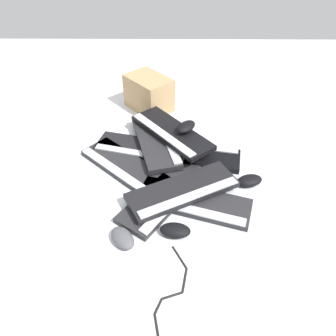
{
  "coord_description": "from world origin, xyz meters",
  "views": [
    {
      "loc": [
        -0.07,
        1.12,
        0.94
      ],
      "look_at": [
        -0.06,
        0.07,
        0.04
      ],
      "focal_mm": 35.0,
      "sensor_mm": 36.0,
      "label": 1
    }
  ],
  "objects_px": {
    "cardboard_box": "(149,93)",
    "keyboard_7": "(183,190)",
    "mouse_3": "(175,230)",
    "mouse_5": "(186,127)",
    "keyboard_6": "(172,132)",
    "mouse_4": "(193,151)",
    "keyboard_1": "(165,195)",
    "keyboard_4": "(143,149)",
    "keyboard_5": "(156,140)",
    "mouse_1": "(250,181)",
    "keyboard_3": "(191,155)",
    "mouse_2": "(123,238)",
    "mouse_0": "(197,150)",
    "keyboard_0": "(125,166)",
    "keyboard_2": "(193,202)"
  },
  "relations": [
    {
      "from": "cardboard_box",
      "to": "keyboard_7",
      "type": "bearing_deg",
      "value": 103.52
    },
    {
      "from": "mouse_3",
      "to": "mouse_5",
      "type": "bearing_deg",
      "value": 90.4
    },
    {
      "from": "keyboard_6",
      "to": "mouse_4",
      "type": "bearing_deg",
      "value": 130.77
    },
    {
      "from": "keyboard_1",
      "to": "keyboard_4",
      "type": "height_order",
      "value": "same"
    },
    {
      "from": "keyboard_5",
      "to": "mouse_1",
      "type": "distance_m",
      "value": 0.47
    },
    {
      "from": "mouse_3",
      "to": "keyboard_3",
      "type": "bearing_deg",
      "value": 86.27
    },
    {
      "from": "mouse_2",
      "to": "keyboard_5",
      "type": "bearing_deg",
      "value": 132.95
    },
    {
      "from": "keyboard_7",
      "to": "mouse_0",
      "type": "height_order",
      "value": "mouse_0"
    },
    {
      "from": "mouse_4",
      "to": "mouse_1",
      "type": "bearing_deg",
      "value": 24.73
    },
    {
      "from": "mouse_0",
      "to": "mouse_1",
      "type": "bearing_deg",
      "value": 129.31
    },
    {
      "from": "mouse_1",
      "to": "keyboard_3",
      "type": "bearing_deg",
      "value": 126.07
    },
    {
      "from": "keyboard_1",
      "to": "mouse_4",
      "type": "xyz_separation_m",
      "value": [
        -0.12,
        -0.24,
        0.04
      ]
    },
    {
      "from": "keyboard_4",
      "to": "mouse_3",
      "type": "xyz_separation_m",
      "value": [
        -0.15,
        0.48,
        0.01
      ]
    },
    {
      "from": "keyboard_4",
      "to": "keyboard_7",
      "type": "distance_m",
      "value": 0.36
    },
    {
      "from": "keyboard_3",
      "to": "mouse_1",
      "type": "distance_m",
      "value": 0.29
    },
    {
      "from": "keyboard_1",
      "to": "keyboard_5",
      "type": "distance_m",
      "value": 0.33
    },
    {
      "from": "keyboard_5",
      "to": "mouse_5",
      "type": "height_order",
      "value": "mouse_5"
    },
    {
      "from": "keyboard_0",
      "to": "keyboard_2",
      "type": "relative_size",
      "value": 0.92
    },
    {
      "from": "mouse_1",
      "to": "keyboard_7",
      "type": "bearing_deg",
      "value": 179.75
    },
    {
      "from": "keyboard_1",
      "to": "cardboard_box",
      "type": "relative_size",
      "value": 1.83
    },
    {
      "from": "keyboard_1",
      "to": "keyboard_7",
      "type": "relative_size",
      "value": 0.97
    },
    {
      "from": "keyboard_2",
      "to": "mouse_3",
      "type": "distance_m",
      "value": 0.16
    },
    {
      "from": "mouse_0",
      "to": "mouse_1",
      "type": "relative_size",
      "value": 1.0
    },
    {
      "from": "keyboard_4",
      "to": "keyboard_5",
      "type": "height_order",
      "value": "keyboard_5"
    },
    {
      "from": "keyboard_3",
      "to": "mouse_0",
      "type": "xyz_separation_m",
      "value": [
        -0.02,
        0.01,
        0.04
      ]
    },
    {
      "from": "keyboard_4",
      "to": "mouse_3",
      "type": "height_order",
      "value": "mouse_3"
    },
    {
      "from": "keyboard_6",
      "to": "cardboard_box",
      "type": "distance_m",
      "value": 0.37
    },
    {
      "from": "keyboard_1",
      "to": "keyboard_5",
      "type": "relative_size",
      "value": 0.96
    },
    {
      "from": "keyboard_7",
      "to": "mouse_4",
      "type": "distance_m",
      "value": 0.25
    },
    {
      "from": "keyboard_0",
      "to": "keyboard_4",
      "type": "relative_size",
      "value": 0.92
    },
    {
      "from": "keyboard_1",
      "to": "mouse_3",
      "type": "height_order",
      "value": "mouse_3"
    },
    {
      "from": "keyboard_3",
      "to": "keyboard_5",
      "type": "height_order",
      "value": "keyboard_5"
    },
    {
      "from": "keyboard_5",
      "to": "mouse_5",
      "type": "relative_size",
      "value": 4.22
    },
    {
      "from": "keyboard_6",
      "to": "cardboard_box",
      "type": "height_order",
      "value": "cardboard_box"
    },
    {
      "from": "keyboard_0",
      "to": "keyboard_1",
      "type": "height_order",
      "value": "same"
    },
    {
      "from": "keyboard_1",
      "to": "keyboard_0",
      "type": "bearing_deg",
      "value": -43.58
    },
    {
      "from": "cardboard_box",
      "to": "mouse_3",
      "type": "bearing_deg",
      "value": 98.87
    },
    {
      "from": "mouse_3",
      "to": "mouse_5",
      "type": "height_order",
      "value": "mouse_5"
    },
    {
      "from": "keyboard_1",
      "to": "mouse_0",
      "type": "relative_size",
      "value": 4.06
    },
    {
      "from": "keyboard_7",
      "to": "cardboard_box",
      "type": "xyz_separation_m",
      "value": [
        0.17,
        -0.7,
        0.05
      ]
    },
    {
      "from": "mouse_1",
      "to": "mouse_4",
      "type": "xyz_separation_m",
      "value": [
        0.23,
        -0.16,
        0.03
      ]
    },
    {
      "from": "cardboard_box",
      "to": "mouse_2",
      "type": "bearing_deg",
      "value": 87.18
    },
    {
      "from": "keyboard_0",
      "to": "mouse_4",
      "type": "xyz_separation_m",
      "value": [
        -0.3,
        -0.07,
        0.04
      ]
    },
    {
      "from": "keyboard_7",
      "to": "mouse_3",
      "type": "distance_m",
      "value": 0.18
    },
    {
      "from": "keyboard_7",
      "to": "mouse_3",
      "type": "height_order",
      "value": "keyboard_7"
    },
    {
      "from": "mouse_1",
      "to": "mouse_3",
      "type": "relative_size",
      "value": 1.0
    },
    {
      "from": "keyboard_7",
      "to": "mouse_4",
      "type": "height_order",
      "value": "mouse_4"
    },
    {
      "from": "keyboard_3",
      "to": "keyboard_6",
      "type": "height_order",
      "value": "keyboard_6"
    },
    {
      "from": "keyboard_3",
      "to": "mouse_2",
      "type": "distance_m",
      "value": 0.54
    },
    {
      "from": "keyboard_2",
      "to": "mouse_2",
      "type": "distance_m",
      "value": 0.31
    }
  ]
}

